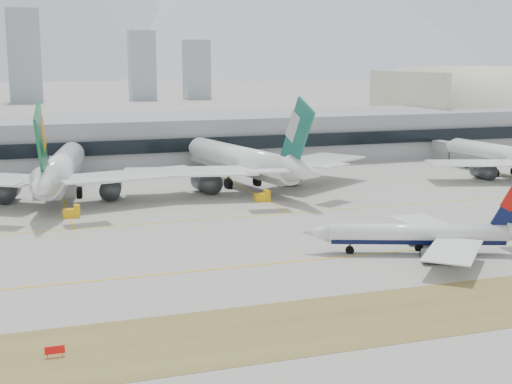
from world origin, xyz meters
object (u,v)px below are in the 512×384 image
object	(u,v)px
widebody_eva	(59,172)
widebody_cathay	(245,162)
taxiing_airliner	(426,235)
hangar	(500,139)
terminal	(132,140)
widebody_china_air	(508,157)

from	to	relation	value
widebody_eva	widebody_cathay	distance (m)	46.24
widebody_eva	taxiing_airliner	bearing A→B (deg)	-130.70
widebody_cathay	widebody_eva	bearing A→B (deg)	79.76
widebody_eva	hangar	xyz separation A→B (m)	(179.87, 72.99, -6.50)
taxiing_airliner	terminal	bearing A→B (deg)	-55.65
widebody_cathay	hangar	world-z (taller)	hangar
widebody_china_air	widebody_eva	bearing A→B (deg)	82.40
widebody_eva	hangar	bearing A→B (deg)	-57.27
terminal	widebody_eva	bearing A→B (deg)	-115.59
taxiing_airliner	widebody_eva	bearing A→B (deg)	-30.99
widebody_eva	widebody_china_air	size ratio (longest dim) A/B	1.20
widebody_china_air	terminal	bearing A→B (deg)	54.01
widebody_china_air	terminal	size ratio (longest dim) A/B	0.20
widebody_china_air	hangar	distance (m)	97.53
taxiing_airliner	terminal	distance (m)	126.49
taxiing_airliner	terminal	size ratio (longest dim) A/B	0.14
widebody_cathay	taxiing_airliner	bearing A→B (deg)	176.58
widebody_eva	terminal	bearing A→B (deg)	-14.95
widebody_china_air	hangar	size ratio (longest dim) A/B	0.63
terminal	hangar	size ratio (longest dim) A/B	3.08
taxiing_airliner	widebody_cathay	size ratio (longest dim) A/B	0.58
widebody_cathay	terminal	xyz separation A→B (m)	(-20.93, 52.07, 0.89)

